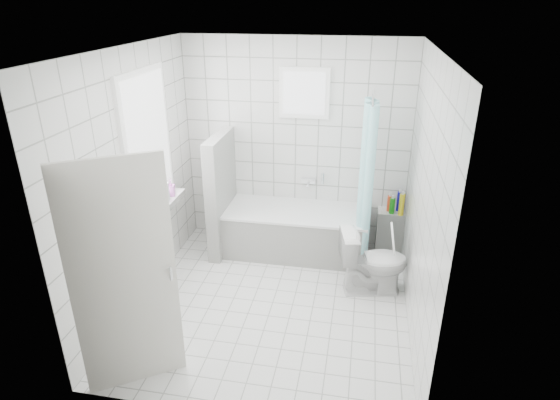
# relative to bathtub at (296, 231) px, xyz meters

# --- Properties ---
(ground) EXTENTS (3.00, 3.00, 0.00)m
(ground) POSITION_rel_bathtub_xyz_m (-0.08, -1.12, -0.29)
(ground) COLOR white
(ground) RESTS_ON ground
(ceiling) EXTENTS (3.00, 3.00, 0.00)m
(ceiling) POSITION_rel_bathtub_xyz_m (-0.08, -1.12, 2.31)
(ceiling) COLOR white
(ceiling) RESTS_ON ground
(wall_back) EXTENTS (2.80, 0.02, 2.60)m
(wall_back) POSITION_rel_bathtub_xyz_m (-0.08, 0.38, 1.01)
(wall_back) COLOR white
(wall_back) RESTS_ON ground
(wall_front) EXTENTS (2.80, 0.02, 2.60)m
(wall_front) POSITION_rel_bathtub_xyz_m (-0.08, -2.62, 1.01)
(wall_front) COLOR white
(wall_front) RESTS_ON ground
(wall_left) EXTENTS (0.02, 3.00, 2.60)m
(wall_left) POSITION_rel_bathtub_xyz_m (-1.48, -1.12, 1.01)
(wall_left) COLOR white
(wall_left) RESTS_ON ground
(wall_right) EXTENTS (0.02, 3.00, 2.60)m
(wall_right) POSITION_rel_bathtub_xyz_m (1.32, -1.12, 1.01)
(wall_right) COLOR white
(wall_right) RESTS_ON ground
(window_left) EXTENTS (0.01, 0.90, 1.40)m
(window_left) POSITION_rel_bathtub_xyz_m (-1.43, -0.82, 1.31)
(window_left) COLOR white
(window_left) RESTS_ON wall_left
(window_back) EXTENTS (0.50, 0.01, 0.50)m
(window_back) POSITION_rel_bathtub_xyz_m (0.02, 0.33, 1.66)
(window_back) COLOR white
(window_back) RESTS_ON wall_back
(window_sill) EXTENTS (0.18, 1.02, 0.08)m
(window_sill) POSITION_rel_bathtub_xyz_m (-1.39, -0.82, 0.57)
(window_sill) COLOR white
(window_sill) RESTS_ON wall_left
(door) EXTENTS (0.69, 0.47, 2.00)m
(door) POSITION_rel_bathtub_xyz_m (-0.99, -2.39, 0.71)
(door) COLOR silver
(door) RESTS_ON ground
(bathtub) EXTENTS (1.75, 0.77, 0.58)m
(bathtub) POSITION_rel_bathtub_xyz_m (0.00, 0.00, 0.00)
(bathtub) COLOR white
(bathtub) RESTS_ON ground
(partition_wall) EXTENTS (0.15, 0.85, 1.50)m
(partition_wall) POSITION_rel_bathtub_xyz_m (-0.94, -0.05, 0.46)
(partition_wall) COLOR white
(partition_wall) RESTS_ON ground
(tiled_ledge) EXTENTS (0.40, 0.24, 0.55)m
(tiled_ledge) POSITION_rel_bathtub_xyz_m (1.19, 0.26, -0.02)
(tiled_ledge) COLOR white
(tiled_ledge) RESTS_ON ground
(toilet) EXTENTS (0.79, 0.55, 0.74)m
(toilet) POSITION_rel_bathtub_xyz_m (0.95, -0.70, 0.08)
(toilet) COLOR white
(toilet) RESTS_ON ground
(curtain_rod) EXTENTS (0.02, 0.80, 0.02)m
(curtain_rod) POSITION_rel_bathtub_xyz_m (0.82, -0.02, 1.71)
(curtain_rod) COLOR silver
(curtain_rod) RESTS_ON wall_back
(shower_curtain) EXTENTS (0.14, 0.48, 1.78)m
(shower_curtain) POSITION_rel_bathtub_xyz_m (0.82, -0.15, 0.81)
(shower_curtain) COLOR #4CDFE1
(shower_curtain) RESTS_ON curtain_rod
(tub_faucet) EXTENTS (0.18, 0.06, 0.06)m
(tub_faucet) POSITION_rel_bathtub_xyz_m (0.10, 0.34, 0.56)
(tub_faucet) COLOR silver
(tub_faucet) RESTS_ON wall_back
(sill_bottles) EXTENTS (0.16, 0.73, 0.30)m
(sill_bottles) POSITION_rel_bathtub_xyz_m (-1.38, -0.89, 0.73)
(sill_bottles) COLOR #2FAED5
(sill_bottles) RESTS_ON window_sill
(ledge_bottles) EXTENTS (0.20, 0.19, 0.28)m
(ledge_bottles) POSITION_rel_bathtub_xyz_m (1.20, 0.22, 0.38)
(ledge_bottles) COLOR #1715AF
(ledge_bottles) RESTS_ON tiled_ledge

